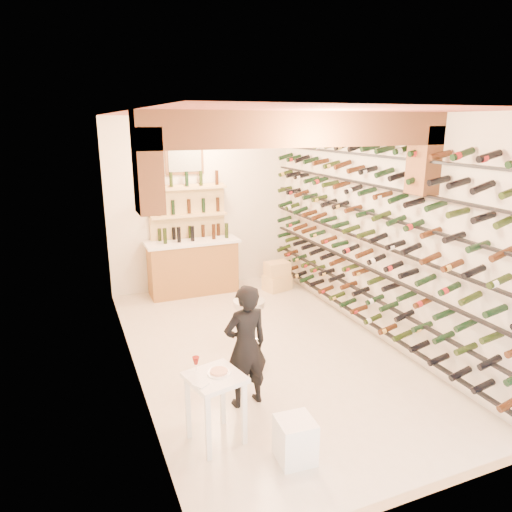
{
  "coord_description": "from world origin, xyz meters",
  "views": [
    {
      "loc": [
        -2.39,
        -5.53,
        3.09
      ],
      "look_at": [
        0.0,
        0.3,
        1.3
      ],
      "focal_mm": 33.14,
      "sensor_mm": 36.0,
      "label": 1
    }
  ],
  "objects_px": {
    "wine_rack": "(362,234)",
    "tasting_table": "(215,387)",
    "crate_lower": "(277,282)",
    "person": "(246,346)",
    "back_counter": "(193,265)",
    "white_stool": "(295,440)",
    "chrome_barstool": "(249,326)"
  },
  "relations": [
    {
      "from": "person",
      "to": "chrome_barstool",
      "type": "xyz_separation_m",
      "value": [
        0.41,
        0.93,
        -0.22
      ]
    },
    {
      "from": "wine_rack",
      "to": "person",
      "type": "distance_m",
      "value": 2.63
    },
    {
      "from": "tasting_table",
      "to": "person",
      "type": "bearing_deg",
      "value": 30.82
    },
    {
      "from": "back_counter",
      "to": "white_stool",
      "type": "bearing_deg",
      "value": -93.67
    },
    {
      "from": "wine_rack",
      "to": "chrome_barstool",
      "type": "xyz_separation_m",
      "value": [
        -1.82,
        -0.18,
        -1.05
      ]
    },
    {
      "from": "tasting_table",
      "to": "person",
      "type": "height_order",
      "value": "person"
    },
    {
      "from": "back_counter",
      "to": "crate_lower",
      "type": "relative_size",
      "value": 3.48
    },
    {
      "from": "wine_rack",
      "to": "person",
      "type": "xyz_separation_m",
      "value": [
        -2.23,
        -1.11,
        -0.84
      ]
    },
    {
      "from": "back_counter",
      "to": "crate_lower",
      "type": "height_order",
      "value": "back_counter"
    },
    {
      "from": "back_counter",
      "to": "tasting_table",
      "type": "relative_size",
      "value": 1.92
    },
    {
      "from": "tasting_table",
      "to": "white_stool",
      "type": "xyz_separation_m",
      "value": [
        0.61,
        -0.55,
        -0.39
      ]
    },
    {
      "from": "chrome_barstool",
      "to": "person",
      "type": "bearing_deg",
      "value": -113.63
    },
    {
      "from": "wine_rack",
      "to": "tasting_table",
      "type": "distance_m",
      "value": 3.32
    },
    {
      "from": "wine_rack",
      "to": "crate_lower",
      "type": "height_order",
      "value": "wine_rack"
    },
    {
      "from": "back_counter",
      "to": "white_stool",
      "type": "height_order",
      "value": "back_counter"
    },
    {
      "from": "back_counter",
      "to": "chrome_barstool",
      "type": "height_order",
      "value": "back_counter"
    },
    {
      "from": "wine_rack",
      "to": "back_counter",
      "type": "height_order",
      "value": "wine_rack"
    },
    {
      "from": "white_stool",
      "to": "back_counter",
      "type": "bearing_deg",
      "value": 86.33
    },
    {
      "from": "crate_lower",
      "to": "person",
      "type": "bearing_deg",
      "value": -120.04
    },
    {
      "from": "tasting_table",
      "to": "back_counter",
      "type": "bearing_deg",
      "value": 64.72
    },
    {
      "from": "person",
      "to": "white_stool",
      "type": "bearing_deg",
      "value": 88.55
    },
    {
      "from": "white_stool",
      "to": "chrome_barstool",
      "type": "xyz_separation_m",
      "value": [
        0.32,
        1.98,
        0.28
      ]
    },
    {
      "from": "tasting_table",
      "to": "wine_rack",
      "type": "bearing_deg",
      "value": 17.16
    },
    {
      "from": "tasting_table",
      "to": "crate_lower",
      "type": "distance_m",
      "value": 4.54
    },
    {
      "from": "chrome_barstool",
      "to": "back_counter",
      "type": "bearing_deg",
      "value": 90.16
    },
    {
      "from": "person",
      "to": "crate_lower",
      "type": "relative_size",
      "value": 2.91
    },
    {
      "from": "wine_rack",
      "to": "chrome_barstool",
      "type": "distance_m",
      "value": 2.11
    },
    {
      "from": "white_stool",
      "to": "person",
      "type": "relative_size",
      "value": 0.3
    },
    {
      "from": "white_stool",
      "to": "chrome_barstool",
      "type": "relative_size",
      "value": 0.5
    },
    {
      "from": "tasting_table",
      "to": "chrome_barstool",
      "type": "height_order",
      "value": "tasting_table"
    },
    {
      "from": "back_counter",
      "to": "chrome_barstool",
      "type": "relative_size",
      "value": 1.99
    },
    {
      "from": "back_counter",
      "to": "wine_rack",
      "type": "bearing_deg",
      "value": -55.34
    }
  ]
}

